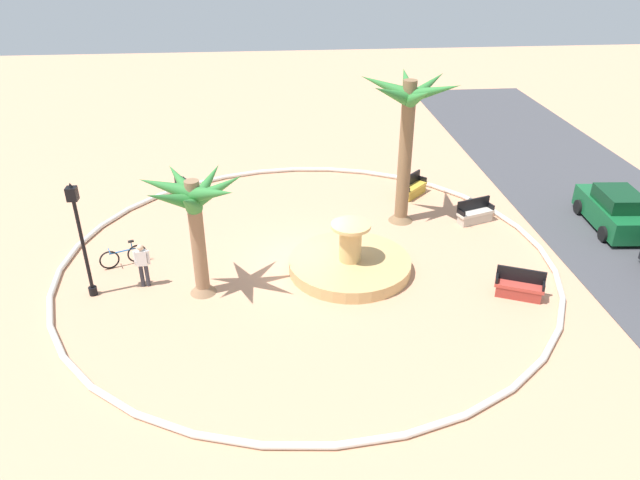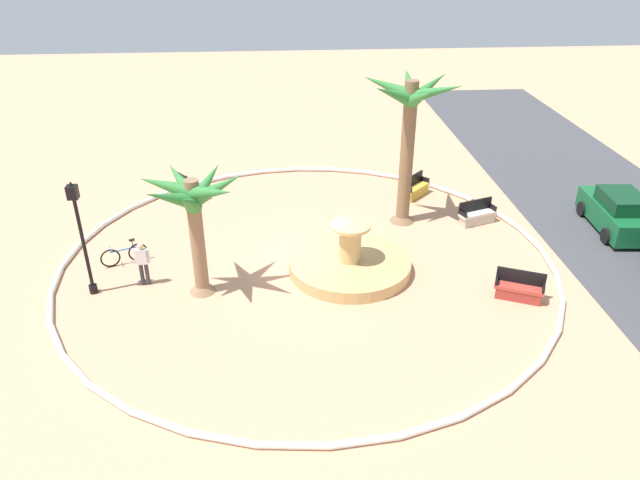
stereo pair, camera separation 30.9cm
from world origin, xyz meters
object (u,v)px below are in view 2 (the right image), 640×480
at_px(fountain, 350,264).
at_px(bench_southeast, 415,189).
at_px(parked_car_leftmost, 617,212).
at_px(palm_tree_by_curb, 193,207).
at_px(bicycle_red_frame, 124,255).
at_px(lamppost, 81,230).
at_px(palm_tree_near_fountain, 410,121).
at_px(bench_west, 191,189).
at_px(person_cyclist_helmet, 143,262).
at_px(bench_north, 477,216).
at_px(bench_east, 519,290).

height_order(fountain, bench_southeast, fountain).
xyz_separation_m(bench_southeast, parked_car_leftmost, (3.89, 7.45, 0.43)).
relative_size(palm_tree_by_curb, bicycle_red_frame, 2.73).
bearing_deg(palm_tree_by_curb, lamppost, -93.23).
bearing_deg(palm_tree_near_fountain, bench_west, -109.61).
bearing_deg(lamppost, bicycle_red_frame, 160.10).
distance_m(bench_southeast, parked_car_leftmost, 8.41).
bearing_deg(fountain, person_cyclist_helmet, -86.93).
height_order(bench_north, parked_car_leftmost, parked_car_leftmost).
bearing_deg(bench_north, parked_car_leftmost, 79.77).
xyz_separation_m(bench_east, lamppost, (-1.46, -14.37, 2.07)).
height_order(palm_tree_by_curb, lamppost, palm_tree_by_curb).
bearing_deg(bench_east, palm_tree_by_curb, -96.70).
bearing_deg(bench_southeast, parked_car_leftmost, 62.45).
bearing_deg(bicycle_red_frame, palm_tree_near_fountain, 103.84).
xyz_separation_m(palm_tree_by_curb, lamppost, (-0.21, -3.72, -0.79)).
bearing_deg(parked_car_leftmost, person_cyclist_helmet, -81.43).
height_order(bench_north, lamppost, lamppost).
height_order(palm_tree_by_curb, person_cyclist_helmet, palm_tree_by_curb).
relative_size(palm_tree_near_fountain, bench_east, 3.72).
bearing_deg(bicycle_red_frame, bench_east, 76.22).
xyz_separation_m(fountain, person_cyclist_helmet, (0.39, -7.23, 0.63)).
bearing_deg(bench_west, bicycle_red_frame, -16.41).
bearing_deg(palm_tree_near_fountain, person_cyclist_helmet, -67.08).
height_order(bench_east, parked_car_leftmost, parked_car_leftmost).
distance_m(palm_tree_by_curb, parked_car_leftmost, 16.96).
distance_m(bench_east, parked_car_leftmost, 7.43).
xyz_separation_m(bench_east, bench_southeast, (-8.52, -1.65, 0.00)).
bearing_deg(bench_north, bench_west, -106.86).
distance_m(palm_tree_near_fountain, bench_east, 7.76).
height_order(bench_north, bench_southeast, same).
distance_m(palm_tree_near_fountain, bench_north, 5.06).
bearing_deg(bench_east, parked_car_leftmost, 128.63).
distance_m(palm_tree_by_curb, bench_east, 11.10).
distance_m(palm_tree_near_fountain, person_cyclist_helmet, 11.33).
bearing_deg(fountain, bench_north, 120.42).
bearing_deg(bicycle_red_frame, parked_car_leftmost, 93.75).
relative_size(palm_tree_near_fountain, bicycle_red_frame, 3.85).
relative_size(bench_west, person_cyclist_helmet, 0.95).
distance_m(palm_tree_by_curb, bicycle_red_frame, 4.65).
distance_m(bench_north, parked_car_leftmost, 5.58).
height_order(palm_tree_by_curb, parked_car_leftmost, palm_tree_by_curb).
relative_size(fountain, palm_tree_near_fountain, 0.71).
bearing_deg(bicycle_red_frame, bench_southeast, 113.24).
xyz_separation_m(palm_tree_by_curb, bench_southeast, (-7.27, 9.00, -2.86)).
xyz_separation_m(bench_west, bench_north, (3.71, 12.24, 0.00)).
distance_m(bench_west, bicycle_red_frame, 6.23).
height_order(fountain, bicycle_red_frame, fountain).
bearing_deg(bench_southeast, bench_north, 34.24).
height_order(bench_southeast, person_cyclist_helmet, person_cyclist_helmet).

